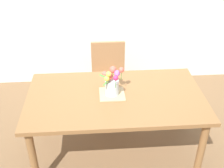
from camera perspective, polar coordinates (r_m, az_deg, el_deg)
name	(u,v)px	position (r m, az deg, el deg)	size (l,w,h in m)	color
ground_plane	(115,151)	(3.22, 0.61, -13.27)	(12.00, 12.00, 0.00)	brown
dining_table	(115,103)	(2.79, 0.69, -3.77)	(1.72, 0.96, 0.74)	olive
chair_far	(109,73)	(3.56, -0.68, 2.17)	(0.42, 0.42, 0.90)	#9E7047
placemat	(112,94)	(2.76, 0.00, -2.04)	(0.24, 0.24, 0.01)	tan
flower_vase	(112,82)	(2.70, -0.05, 0.42)	(0.24, 0.26, 0.27)	silver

